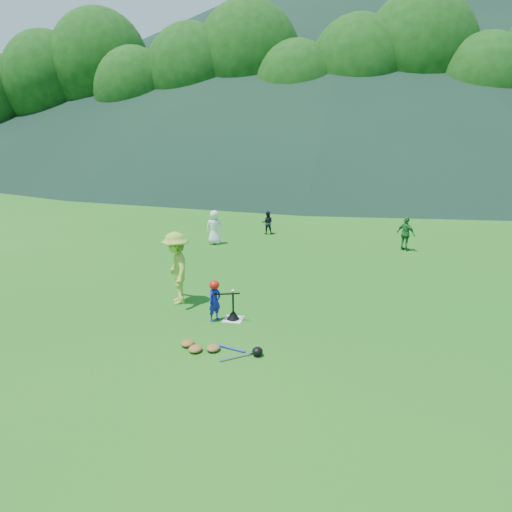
{
  "coord_description": "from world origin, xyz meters",
  "views": [
    {
      "loc": [
        2.96,
        -10.71,
        4.75
      ],
      "look_at": [
        0.0,
        2.5,
        0.9
      ],
      "focal_mm": 35.0,
      "sensor_mm": 36.0,
      "label": 1
    }
  ],
  "objects_px": {
    "home_plate": "(233,319)",
    "fielder_a": "(214,227)",
    "fielder_c": "(406,234)",
    "batter_child": "(215,301)",
    "fielder_b": "(267,223)",
    "adult_coach": "(176,268)",
    "equipment_pile": "(213,348)",
    "batting_tee": "(233,315)"
  },
  "relations": [
    {
      "from": "home_plate",
      "to": "equipment_pile",
      "type": "height_order",
      "value": "equipment_pile"
    },
    {
      "from": "batter_child",
      "to": "fielder_a",
      "type": "height_order",
      "value": "fielder_a"
    },
    {
      "from": "adult_coach",
      "to": "fielder_b",
      "type": "distance_m",
      "value": 8.21
    },
    {
      "from": "home_plate",
      "to": "fielder_c",
      "type": "height_order",
      "value": "fielder_c"
    },
    {
      "from": "batter_child",
      "to": "fielder_b",
      "type": "height_order",
      "value": "batter_child"
    },
    {
      "from": "adult_coach",
      "to": "fielder_a",
      "type": "bearing_deg",
      "value": 159.32
    },
    {
      "from": "fielder_a",
      "to": "equipment_pile",
      "type": "relative_size",
      "value": 0.72
    },
    {
      "from": "home_plate",
      "to": "fielder_c",
      "type": "xyz_separation_m",
      "value": [
        4.41,
        7.49,
        0.6
      ]
    },
    {
      "from": "fielder_b",
      "to": "fielder_c",
      "type": "xyz_separation_m",
      "value": [
        5.37,
        -1.45,
        0.14
      ]
    },
    {
      "from": "fielder_c",
      "to": "batting_tee",
      "type": "xyz_separation_m",
      "value": [
        -4.41,
        -7.49,
        -0.48
      ]
    },
    {
      "from": "home_plate",
      "to": "equipment_pile",
      "type": "relative_size",
      "value": 0.25
    },
    {
      "from": "home_plate",
      "to": "fielder_a",
      "type": "height_order",
      "value": "fielder_a"
    },
    {
      "from": "batter_child",
      "to": "batting_tee",
      "type": "relative_size",
      "value": 1.44
    },
    {
      "from": "home_plate",
      "to": "fielder_c",
      "type": "bearing_deg",
      "value": 59.54
    },
    {
      "from": "batter_child",
      "to": "fielder_a",
      "type": "distance_m",
      "value": 7.35
    },
    {
      "from": "adult_coach",
      "to": "batting_tee",
      "type": "bearing_deg",
      "value": 36.54
    },
    {
      "from": "fielder_a",
      "to": "fielder_b",
      "type": "relative_size",
      "value": 1.37
    },
    {
      "from": "batter_child",
      "to": "fielder_c",
      "type": "xyz_separation_m",
      "value": [
        4.82,
        7.62,
        0.12
      ]
    },
    {
      "from": "fielder_b",
      "to": "equipment_pile",
      "type": "bearing_deg",
      "value": 86.27
    },
    {
      "from": "home_plate",
      "to": "fielder_a",
      "type": "relative_size",
      "value": 0.35
    },
    {
      "from": "batter_child",
      "to": "equipment_pile",
      "type": "bearing_deg",
      "value": -133.58
    },
    {
      "from": "fielder_c",
      "to": "home_plate",
      "type": "bearing_deg",
      "value": 96.69
    },
    {
      "from": "fielder_a",
      "to": "batting_tee",
      "type": "height_order",
      "value": "fielder_a"
    },
    {
      "from": "fielder_a",
      "to": "fielder_c",
      "type": "distance_m",
      "value": 7.03
    },
    {
      "from": "fielder_a",
      "to": "batting_tee",
      "type": "bearing_deg",
      "value": 95.05
    },
    {
      "from": "batter_child",
      "to": "home_plate",
      "type": "bearing_deg",
      "value": -41.83
    },
    {
      "from": "fielder_b",
      "to": "home_plate",
      "type": "bearing_deg",
      "value": 87.14
    },
    {
      "from": "batter_child",
      "to": "adult_coach",
      "type": "height_order",
      "value": "adult_coach"
    },
    {
      "from": "fielder_c",
      "to": "batting_tee",
      "type": "relative_size",
      "value": 1.8
    },
    {
      "from": "adult_coach",
      "to": "equipment_pile",
      "type": "bearing_deg",
      "value": 6.39
    },
    {
      "from": "home_plate",
      "to": "fielder_b",
      "type": "xyz_separation_m",
      "value": [
        -0.96,
        8.95,
        0.46
      ]
    },
    {
      "from": "home_plate",
      "to": "fielder_a",
      "type": "distance_m",
      "value": 7.39
    },
    {
      "from": "batter_child",
      "to": "adult_coach",
      "type": "xyz_separation_m",
      "value": [
        -1.31,
        0.92,
        0.46
      ]
    },
    {
      "from": "equipment_pile",
      "to": "fielder_b",
      "type": "bearing_deg",
      "value": 95.27
    },
    {
      "from": "home_plate",
      "to": "fielder_c",
      "type": "relative_size",
      "value": 0.37
    },
    {
      "from": "home_plate",
      "to": "batter_child",
      "type": "height_order",
      "value": "batter_child"
    },
    {
      "from": "fielder_b",
      "to": "fielder_c",
      "type": "relative_size",
      "value": 0.77
    },
    {
      "from": "home_plate",
      "to": "batting_tee",
      "type": "distance_m",
      "value": 0.12
    },
    {
      "from": "fielder_c",
      "to": "adult_coach",
      "type": "bearing_deg",
      "value": 84.73
    },
    {
      "from": "fielder_b",
      "to": "batting_tee",
      "type": "relative_size",
      "value": 1.39
    },
    {
      "from": "fielder_a",
      "to": "equipment_pile",
      "type": "bearing_deg",
      "value": 91.38
    },
    {
      "from": "home_plate",
      "to": "adult_coach",
      "type": "xyz_separation_m",
      "value": [
        -1.72,
        0.79,
        0.93
      ]
    }
  ]
}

